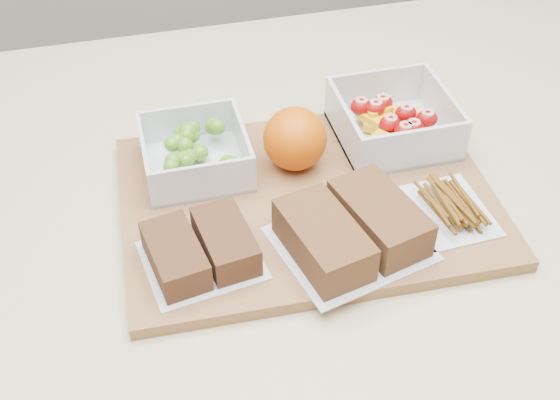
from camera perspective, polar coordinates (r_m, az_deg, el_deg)
The scene contains 7 objects.
cutting_board at distance 0.80m, azimuth 2.25°, elevation -0.03°, with size 0.42×0.30×0.02m, color olive.
grape_container at distance 0.83m, azimuth -6.84°, elevation 3.84°, with size 0.12×0.12×0.05m.
fruit_container at distance 0.88m, azimuth 9.16°, elevation 6.23°, with size 0.14×0.14×0.06m.
orange at distance 0.82m, azimuth 1.23°, elevation 4.99°, with size 0.08×0.08×0.08m, color #D35704.
sandwich_bag_left at distance 0.72m, azimuth -6.46°, elevation -4.00°, with size 0.13×0.12×0.04m.
sandwich_bag_center at distance 0.73m, azimuth 5.83°, elevation -2.40°, with size 0.17×0.16×0.05m.
pretzel_bag at distance 0.79m, azimuth 13.52°, elevation -0.35°, with size 0.09×0.11×0.02m.
Camera 1 is at (-0.15, -0.56, 1.45)m, focal length 45.00 mm.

